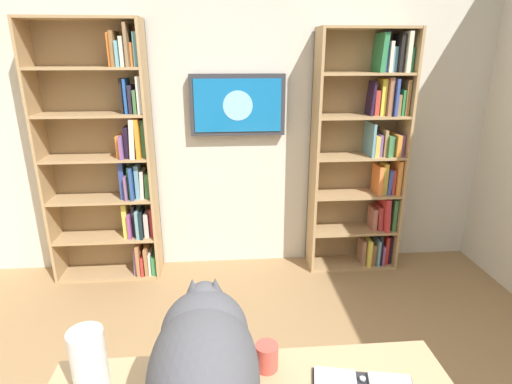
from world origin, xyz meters
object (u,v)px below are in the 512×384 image
object	(u,v)px
bookshelf_right	(112,159)
cat	(204,362)
coffee_mug	(267,357)
bookshelf_left	(369,155)
wall_mounted_tv	(238,105)
paper_towel_roll	(89,363)

from	to	relation	value
bookshelf_right	cat	distance (m)	2.42
cat	coffee_mug	xyz separation A→B (m)	(-0.20, -0.17, -0.14)
bookshelf_left	wall_mounted_tv	distance (m)	1.17
bookshelf_right	wall_mounted_tv	size ratio (longest dim) A/B	2.70
bookshelf_right	paper_towel_roll	size ratio (longest dim) A/B	8.88
bookshelf_right	cat	world-z (taller)	bookshelf_right
bookshelf_left	cat	bearing A→B (deg)	60.51
coffee_mug	cat	bearing A→B (deg)	40.15
bookshelf_right	wall_mounted_tv	distance (m)	1.09
cat	paper_towel_roll	world-z (taller)	cat
wall_mounted_tv	paper_towel_roll	size ratio (longest dim) A/B	3.29
bookshelf_left	coffee_mug	distance (m)	2.37
bookshelf_left	paper_towel_roll	world-z (taller)	bookshelf_left
bookshelf_right	paper_towel_roll	bearing A→B (deg)	101.63
cat	bookshelf_right	bearing A→B (deg)	-70.33
bookshelf_left	bookshelf_right	world-z (taller)	bookshelf_right
wall_mounted_tv	cat	size ratio (longest dim) A/B	1.11
bookshelf_left	paper_towel_roll	bearing A→B (deg)	52.57
wall_mounted_tv	cat	xyz separation A→B (m)	(0.20, 2.36, -0.46)
bookshelf_right	cat	bearing A→B (deg)	109.67
cat	coffee_mug	size ratio (longest dim) A/B	7.20
wall_mounted_tv	paper_towel_roll	distance (m)	2.38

